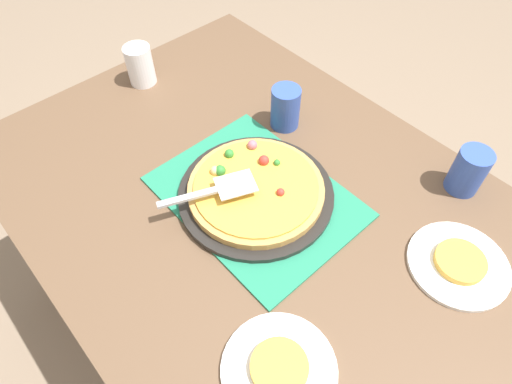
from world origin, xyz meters
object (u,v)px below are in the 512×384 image
Objects in this scene: pizza_server at (216,190)px; pizza_pan at (256,194)px; cup_near at (285,108)px; served_slice_left at (460,261)px; cup_far at (469,171)px; served_slice_right at (279,367)px; pizza at (256,188)px; cup_corner at (140,65)px; plate_near_left at (458,264)px; plate_far_right at (279,369)px.

pizza_pan is at bearing 67.20° from pizza_server.
pizza_pan is 3.17× the size of cup_near.
served_slice_left is 0.92× the size of cup_far.
served_slice_right is 0.92× the size of cup_far.
pizza_pan is at bearing 143.91° from served_slice_right.
cup_corner is at bearing 175.45° from pizza.
plate_far_right is (-0.10, -0.45, 0.00)m from plate_near_left.
cup_corner is (-0.91, 0.29, 0.04)m from served_slice_right.
cup_corner reaches higher than served_slice_left.
served_slice_right is at bearing -36.09° from pizza_pan.
cup_far is (0.32, 0.40, 0.05)m from pizza_pan.
served_slice_right is (0.34, -0.25, -0.02)m from pizza.
cup_near is at bearing 107.61° from pizza_server.
pizza_pan is 1.15× the size of pizza.
cup_near is 0.52× the size of pizza_server.
plate_near_left is 0.01m from served_slice_left.
cup_near is at bearing 134.79° from served_slice_right.
served_slice_left is at bearing 77.01° from served_slice_right.
cup_corner reaches higher than plate_far_right.
cup_far is at bearing 120.68° from plate_near_left.
served_slice_right is (-0.10, -0.45, 0.01)m from plate_near_left.
pizza_pan is 0.52m from cup_far.
pizza is 0.42m from plate_far_right.
pizza_server is (-0.04, -0.09, 0.04)m from pizza.
pizza_pan is at bearing -155.32° from served_slice_left.
cup_far is (-0.02, 0.65, 0.06)m from plate_far_right.
plate_far_right is at bearing -88.55° from cup_far.
plate_near_left is 2.00× the size of served_slice_right.
plate_far_right is 0.96× the size of pizza_server.
served_slice_left is (0.00, 0.00, 0.01)m from plate_near_left.
pizza_server reaches higher than pizza.
plate_far_right is 2.00× the size of served_slice_right.
pizza_pan is 3.17× the size of cup_far.
cup_far and cup_corner have the same top height.
cup_near is at bearing 120.94° from pizza_pan.
served_slice_left is 0.24m from cup_far.
served_slice_left is at bearing 31.48° from pizza_server.
cup_near is at bearing 176.59° from plate_near_left.
pizza_server is at bearing -148.52° from plate_near_left.
pizza_server is at bearing -14.30° from cup_corner.
cup_far is at bearing 51.60° from pizza_pan.
served_slice_right is (0.00, -0.00, 0.01)m from plate_far_right.
cup_corner is at bearing -158.21° from cup_far.
plate_near_left is 1.02m from cup_corner.
plate_far_right is at bearing -102.99° from plate_near_left.
served_slice_right reaches higher than plate_near_left.
cup_corner is 0.55m from pizza_server.
served_slice_left is (0.10, 0.45, 0.01)m from plate_far_right.
plate_near_left is at bearing 77.01° from served_slice_right.
cup_near is 1.00× the size of cup_far.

